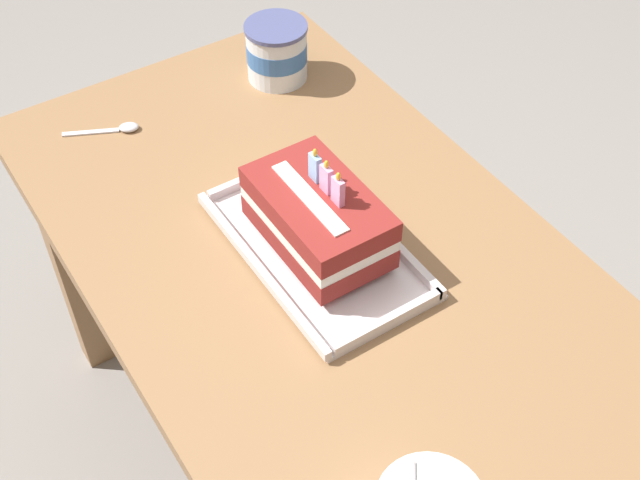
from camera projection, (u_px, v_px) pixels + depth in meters
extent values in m
plane|color=gray|center=(323.00, 471.00, 1.80)|extent=(8.00, 8.00, 0.00)
cube|color=olive|center=(324.00, 264.00, 1.31)|extent=(1.21, 0.68, 0.04)
cube|color=olive|center=(70.00, 263.00, 1.77)|extent=(0.06, 0.06, 0.65)
cube|color=olive|center=(297.00, 166.00, 1.98)|extent=(0.06, 0.06, 0.65)
cube|color=silver|center=(316.00, 249.00, 1.31)|extent=(0.38, 0.21, 0.01)
cube|color=silver|center=(260.00, 270.00, 1.26)|extent=(0.38, 0.01, 0.02)
cube|color=silver|center=(369.00, 218.00, 1.33)|extent=(0.38, 0.01, 0.02)
cube|color=silver|center=(256.00, 176.00, 1.40)|extent=(0.01, 0.19, 0.02)
cube|color=silver|center=(385.00, 322.00, 1.19)|extent=(0.01, 0.19, 0.02)
cube|color=maroon|center=(316.00, 232.00, 1.28)|extent=(0.23, 0.14, 0.04)
cube|color=white|center=(315.00, 218.00, 1.26)|extent=(0.23, 0.14, 0.02)
cube|color=maroon|center=(315.00, 204.00, 1.24)|extent=(0.23, 0.14, 0.04)
cube|color=white|center=(309.00, 197.00, 1.22)|extent=(0.17, 0.02, 0.00)
cube|color=#8CB7EA|center=(315.00, 168.00, 1.23)|extent=(0.02, 0.01, 0.04)
ellipsoid|color=yellow|center=(315.00, 153.00, 1.21)|extent=(0.01, 0.01, 0.01)
cube|color=#E099C6|center=(326.00, 179.00, 1.21)|extent=(0.02, 0.01, 0.04)
ellipsoid|color=yellow|center=(326.00, 164.00, 1.19)|extent=(0.01, 0.01, 0.01)
cube|color=#E099C6|center=(338.00, 191.00, 1.20)|extent=(0.02, 0.01, 0.04)
ellipsoid|color=yellow|center=(338.00, 176.00, 1.18)|extent=(0.01, 0.01, 0.01)
cylinder|color=white|center=(277.00, 53.00, 1.58)|extent=(0.11, 0.11, 0.10)
cylinder|color=#386BB2|center=(277.00, 51.00, 1.58)|extent=(0.11, 0.11, 0.04)
cylinder|color=#4B5282|center=(276.00, 27.00, 1.54)|extent=(0.12, 0.12, 0.01)
ellipsoid|color=silver|center=(129.00, 127.00, 1.50)|extent=(0.04, 0.04, 0.01)
cube|color=silver|center=(91.00, 132.00, 1.50)|extent=(0.05, 0.09, 0.00)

